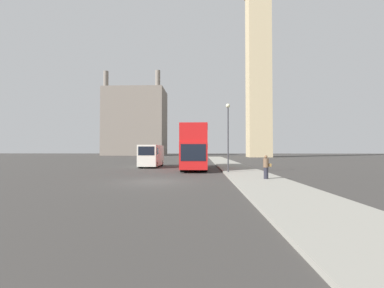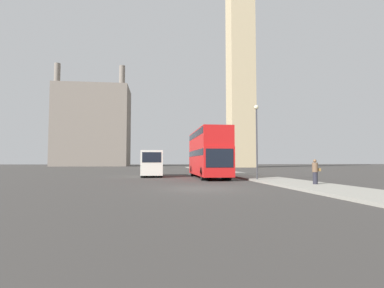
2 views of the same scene
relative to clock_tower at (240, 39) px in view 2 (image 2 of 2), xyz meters
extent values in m
plane|color=#383533|center=(-20.33, -61.55, -35.47)|extent=(300.00, 300.00, 0.00)
cube|color=gray|center=(-13.47, -61.55, -35.40)|extent=(3.72, 120.00, 0.15)
cube|color=tan|center=(0.00, 0.00, -10.43)|extent=(6.66, 6.66, 50.10)
cube|color=slate|center=(-44.08, 25.21, -22.13)|extent=(23.63, 15.53, 26.70)
cylinder|color=slate|center=(-54.12, 18.61, -5.84)|extent=(1.86, 1.86, 5.87)
cylinder|color=slate|center=(-34.03, 18.61, -5.84)|extent=(1.86, 1.86, 5.87)
cube|color=red|center=(-17.98, -50.63, -33.93)|extent=(2.50, 10.29, 2.47)
cube|color=red|center=(-17.98, -50.63, -31.84)|extent=(2.50, 10.08, 1.72)
cube|color=black|center=(-17.98, -50.63, -33.12)|extent=(2.54, 9.88, 0.55)
cube|color=black|center=(-17.98, -50.63, -31.36)|extent=(2.54, 9.67, 0.55)
cube|color=black|center=(-17.98, -55.79, -33.64)|extent=(2.20, 0.03, 1.48)
cylinder|color=black|center=(-18.88, -54.23, -34.91)|extent=(0.70, 1.12, 1.12)
cylinder|color=black|center=(-17.08, -54.23, -34.91)|extent=(0.70, 1.12, 1.12)
cylinder|color=black|center=(-18.88, -47.03, -34.91)|extent=(0.70, 1.12, 1.12)
cylinder|color=black|center=(-17.08, -47.03, -34.91)|extent=(0.70, 1.12, 1.12)
cube|color=silver|center=(-23.34, -47.13, -34.04)|extent=(2.11, 6.04, 2.44)
cube|color=black|center=(-23.34, -50.17, -33.51)|extent=(1.79, 0.02, 0.97)
cube|color=black|center=(-23.34, -49.10, -33.51)|extent=(2.14, 1.09, 0.78)
cylinder|color=black|center=(-24.13, -49.19, -35.08)|extent=(0.53, 0.78, 0.78)
cylinder|color=black|center=(-22.55, -49.19, -35.08)|extent=(0.53, 0.78, 0.78)
cylinder|color=black|center=(-24.13, -45.08, -35.08)|extent=(0.53, 0.78, 0.78)
cylinder|color=black|center=(-22.55, -45.08, -35.08)|extent=(0.53, 0.78, 0.78)
cylinder|color=#23232D|center=(-13.00, -61.02, -34.95)|extent=(0.29, 0.29, 0.75)
cylinder|color=brown|center=(-13.00, -61.02, -34.27)|extent=(0.35, 0.35, 0.60)
sphere|color=brown|center=(-13.00, -61.02, -33.87)|extent=(0.20, 0.20, 0.20)
cube|color=olive|center=(-12.73, -61.02, -34.42)|extent=(0.12, 0.24, 0.20)
cylinder|color=#38383D|center=(-14.95, -55.77, -32.53)|extent=(0.12, 0.12, 5.59)
sphere|color=beige|center=(-14.95, -55.77, -29.55)|extent=(0.36, 0.36, 0.36)
camera|label=1|loc=(-17.24, -78.14, -33.45)|focal=24.00mm
camera|label=2|loc=(-22.93, -78.80, -33.91)|focal=28.00mm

